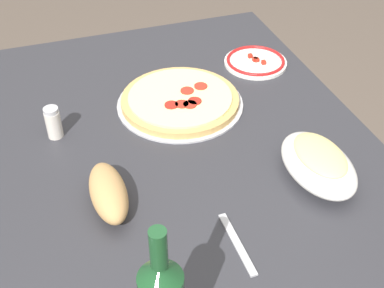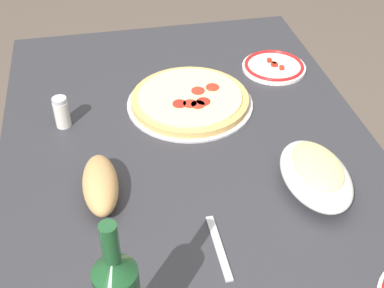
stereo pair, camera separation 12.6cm
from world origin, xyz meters
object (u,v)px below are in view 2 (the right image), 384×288
(side_plate_far, at_px, (274,66))
(baked_pasta_dish, at_px, (316,173))
(spice_shaker, at_px, (62,112))
(pepperoni_pizza, at_px, (190,100))
(bread_loaf, at_px, (100,184))
(dining_table, at_px, (192,186))

(side_plate_far, bearing_deg, baked_pasta_dish, 171.59)
(side_plate_far, height_order, spice_shaker, spice_shaker)
(pepperoni_pizza, distance_m, side_plate_far, 0.32)
(pepperoni_pizza, height_order, spice_shaker, spice_shaker)
(pepperoni_pizza, relative_size, spice_shaker, 4.08)
(bread_loaf, height_order, spice_shaker, spice_shaker)
(dining_table, bearing_deg, baked_pasta_dish, -124.13)
(dining_table, xyz_separation_m, spice_shaker, (0.18, 0.31, 0.16))
(pepperoni_pizza, distance_m, baked_pasta_dish, 0.44)
(dining_table, height_order, baked_pasta_dish, baked_pasta_dish)
(side_plate_far, bearing_deg, bread_loaf, 129.12)
(baked_pasta_dish, xyz_separation_m, side_plate_far, (0.52, -0.08, -0.03))
(pepperoni_pizza, relative_size, side_plate_far, 1.80)
(dining_table, bearing_deg, bread_loaf, 114.87)
(baked_pasta_dish, xyz_separation_m, spice_shaker, (0.35, 0.57, 0.00))
(spice_shaker, bearing_deg, bread_loaf, -163.90)
(dining_table, relative_size, baked_pasta_dish, 5.85)
(bread_loaf, distance_m, spice_shaker, 0.30)
(pepperoni_pizza, xyz_separation_m, bread_loaf, (-0.32, 0.27, 0.02))
(dining_table, bearing_deg, spice_shaker, 59.97)
(baked_pasta_dish, distance_m, side_plate_far, 0.53)
(dining_table, height_order, bread_loaf, bread_loaf)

